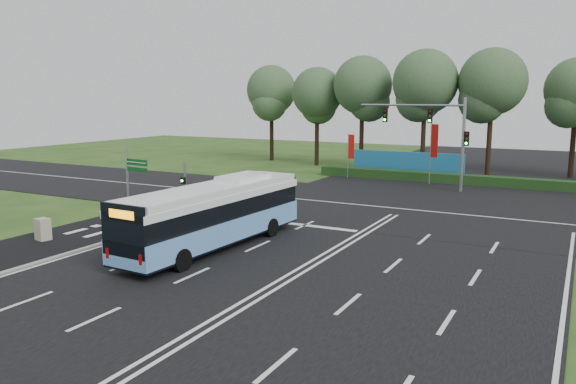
# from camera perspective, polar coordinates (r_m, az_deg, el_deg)

# --- Properties ---
(ground) EXTENTS (120.00, 120.00, 0.00)m
(ground) POSITION_cam_1_polar(r_m,az_deg,el_deg) (25.14, 3.41, -6.53)
(ground) COLOR #214617
(ground) RESTS_ON ground
(road_main) EXTENTS (20.00, 120.00, 0.04)m
(road_main) POSITION_cam_1_polar(r_m,az_deg,el_deg) (25.13, 3.41, -6.49)
(road_main) COLOR black
(road_main) RESTS_ON ground
(road_cross) EXTENTS (120.00, 14.00, 0.05)m
(road_cross) POSITION_cam_1_polar(r_m,az_deg,el_deg) (36.10, 11.39, -1.71)
(road_cross) COLOR black
(road_cross) RESTS_ON ground
(bike_path) EXTENTS (5.00, 18.00, 0.06)m
(bike_path) POSITION_cam_1_polar(r_m,az_deg,el_deg) (30.26, -21.30, -4.35)
(bike_path) COLOR black
(bike_path) RESTS_ON ground
(kerb_strip) EXTENTS (0.25, 18.00, 0.12)m
(kerb_strip) POSITION_cam_1_polar(r_m,az_deg,el_deg) (28.51, -18.13, -4.93)
(kerb_strip) COLOR gray
(kerb_strip) RESTS_ON ground
(city_bus) EXTENTS (2.88, 11.30, 3.22)m
(city_bus) POSITION_cam_1_polar(r_m,az_deg,el_deg) (26.21, -7.47, -2.28)
(city_bus) COLOR #5B95D4
(city_bus) RESTS_ON ground
(pedestrian_signal) EXTENTS (0.28, 0.41, 3.33)m
(pedestrian_signal) POSITION_cam_1_polar(r_m,az_deg,el_deg) (32.81, -10.44, 0.38)
(pedestrian_signal) COLOR gray
(pedestrian_signal) RESTS_ON ground
(street_sign) EXTENTS (1.69, 0.32, 4.36)m
(street_sign) POSITION_cam_1_polar(r_m,az_deg,el_deg) (31.08, -15.59, 1.37)
(street_sign) COLOR gray
(street_sign) RESTS_ON ground
(utility_cabinet) EXTENTS (0.78, 0.69, 1.13)m
(utility_cabinet) POSITION_cam_1_polar(r_m,az_deg,el_deg) (30.08, -23.64, -3.54)
(utility_cabinet) COLOR #B0A78D
(utility_cabinet) RESTS_ON ground
(banner_flag_left) EXTENTS (0.58, 0.09, 3.92)m
(banner_flag_left) POSITION_cam_1_polar(r_m,az_deg,el_deg) (48.91, 6.36, 4.36)
(banner_flag_left) COLOR gray
(banner_flag_left) RESTS_ON ground
(banner_flag_mid) EXTENTS (0.68, 0.35, 4.99)m
(banner_flag_mid) POSITION_cam_1_polar(r_m,az_deg,el_deg) (46.53, 14.54, 4.67)
(banner_flag_mid) COLOR gray
(banner_flag_mid) RESTS_ON ground
(traffic_light_gantry) EXTENTS (8.41, 0.28, 7.00)m
(traffic_light_gantry) POSITION_cam_1_polar(r_m,az_deg,el_deg) (43.66, 15.10, 6.22)
(traffic_light_gantry) COLOR gray
(traffic_light_gantry) RESTS_ON ground
(hedge) EXTENTS (22.00, 1.20, 0.80)m
(hedge) POSITION_cam_1_polar(r_m,az_deg,el_deg) (48.00, 15.72, 1.35)
(hedge) COLOR #163413
(hedge) RESTS_ON ground
(blue_hoarding) EXTENTS (10.00, 0.30, 2.20)m
(blue_hoarding) POSITION_cam_1_polar(r_m,az_deg,el_deg) (51.28, 12.00, 2.79)
(blue_hoarding) COLOR #1B6594
(blue_hoarding) RESTS_ON ground
(eucalyptus_row) EXTENTS (41.58, 9.23, 11.83)m
(eucalyptus_row) POSITION_cam_1_polar(r_m,az_deg,el_deg) (54.26, 15.34, 10.44)
(eucalyptus_row) COLOR black
(eucalyptus_row) RESTS_ON ground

